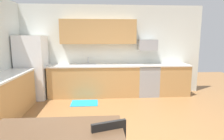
{
  "coord_description": "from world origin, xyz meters",
  "views": [
    {
      "loc": [
        -0.29,
        -3.21,
        1.7
      ],
      "look_at": [
        0.0,
        1.0,
        1.0
      ],
      "focal_mm": 30.25,
      "sensor_mm": 36.0,
      "label": 1
    }
  ],
  "objects": [
    {
      "name": "upper_cabinets_back",
      "position": [
        -0.3,
        2.43,
        1.9
      ],
      "size": [
        2.2,
        0.34,
        0.7
      ],
      "primitive_type": "cube",
      "color": "tan"
    },
    {
      "name": "cabinet_run_left",
      "position": [
        -2.3,
        0.8,
        0.45
      ],
      "size": [
        0.6,
        2.0,
        0.9
      ],
      "primitive_type": "cube",
      "color": "tan",
      "rests_on": "ground"
    },
    {
      "name": "oven_range",
      "position": [
        1.16,
        2.3,
        0.46
      ],
      "size": [
        0.6,
        0.6,
        0.91
      ],
      "color": "#999BA0",
      "rests_on": "ground"
    },
    {
      "name": "microwave",
      "position": [
        1.16,
        2.4,
        1.51
      ],
      "size": [
        0.54,
        0.36,
        0.32
      ],
      "primitive_type": "cube",
      "color": "#9EA0A5"
    },
    {
      "name": "countertop_left",
      "position": [
        -2.3,
        0.8,
        0.92
      ],
      "size": [
        0.64,
        2.0,
        0.04
      ],
      "primitive_type": "cube",
      "color": "silver",
      "rests_on": "cabinet_run_left"
    },
    {
      "name": "cabinet_run_back_right",
      "position": [
        1.93,
        2.3,
        0.45
      ],
      "size": [
        0.94,
        0.6,
        0.9
      ],
      "primitive_type": "cube",
      "color": "tan",
      "rests_on": "ground"
    },
    {
      "name": "sink_faucet",
      "position": [
        -0.62,
        2.48,
        1.04
      ],
      "size": [
        0.02,
        0.02,
        0.24
      ],
      "primitive_type": "cylinder",
      "color": "#B2B5BA",
      "rests_on": "countertop_back"
    },
    {
      "name": "sink_basin",
      "position": [
        -0.62,
        2.3,
        0.88
      ],
      "size": [
        0.48,
        0.4,
        0.14
      ],
      "primitive_type": "cube",
      "color": "#A5A8AD",
      "rests_on": "countertop_back"
    },
    {
      "name": "refrigerator",
      "position": [
        -2.18,
        2.22,
        0.89
      ],
      "size": [
        0.76,
        0.7,
        1.78
      ],
      "primitive_type": "cube",
      "color": "white",
      "rests_on": "ground"
    },
    {
      "name": "floor_mat",
      "position": [
        -0.69,
        1.65,
        0.01
      ],
      "size": [
        0.7,
        0.5,
        0.01
      ],
      "primitive_type": "cube",
      "color": "#198CBF",
      "rests_on": "ground"
    },
    {
      "name": "cabinet_run_back",
      "position": [
        -0.44,
        2.3,
        0.45
      ],
      "size": [
        2.61,
        0.6,
        0.9
      ],
      "primitive_type": "cube",
      "color": "tan",
      "rests_on": "ground"
    },
    {
      "name": "countertop_back",
      "position": [
        0.0,
        2.3,
        0.92
      ],
      "size": [
        4.8,
        0.64,
        0.04
      ],
      "primitive_type": "cube",
      "color": "silver",
      "rests_on": "cabinet_run_back"
    },
    {
      "name": "wall_back",
      "position": [
        0.0,
        2.65,
        1.35
      ],
      "size": [
        5.8,
        0.1,
        2.7
      ],
      "primitive_type": "cube",
      "color": "silver",
      "rests_on": "ground"
    },
    {
      "name": "ground_plane",
      "position": [
        0.0,
        0.0,
        0.0
      ],
      "size": [
        12.0,
        12.0,
        0.0
      ],
      "primitive_type": "plane",
      "color": "olive"
    }
  ]
}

